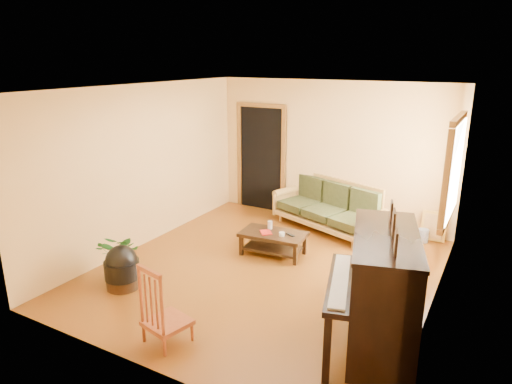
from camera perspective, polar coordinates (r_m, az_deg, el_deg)
The scene contains 16 objects.
floor at distance 6.74m, azimuth 1.35°, elevation -9.77°, with size 5.00×5.00×0.00m, color #5A2E0B.
doorway at distance 9.13m, azimuth 0.65°, elevation 4.13°, with size 1.08×0.16×2.05m, color black.
window at distance 6.84m, azimuth 23.46°, elevation 2.58°, with size 0.12×1.36×1.46m, color white.
sofa at distance 8.19m, azimuth 8.78°, elevation -1.79°, with size 2.05×0.86×0.88m, color #A77D3D.
coffee_table at distance 7.19m, azimuth 2.15°, elevation -6.45°, with size 1.01×0.55×0.37m, color black.
armchair at distance 6.01m, azimuth 15.42°, elevation -9.47°, with size 0.79×0.83×0.83m, color #A77D3D.
piano at distance 4.95m, azimuth 15.47°, elevation -12.24°, with size 0.88×1.49×1.31m, color black.
footstool at distance 6.45m, azimuth -16.37°, elevation -9.59°, with size 0.47×0.47×0.44m, color black.
red_chair at distance 5.10m, azimuth -11.16°, elevation -13.50°, with size 0.43×0.47×0.92m, color maroon.
leaning_frame at distance 8.22m, azimuth 21.34°, elevation -4.00°, with size 0.40×0.09×0.53m, color gold.
ceramic_crock at distance 8.17m, azimuth 20.17°, elevation -5.14°, with size 0.18×0.18×0.22m, color #315095.
potted_plant at distance 6.63m, azimuth -16.37°, elevation -7.68°, with size 0.62×0.54×0.69m, color #1A5719.
book at distance 7.07m, azimuth 0.61°, elevation -5.15°, with size 0.16×0.22×0.02m, color maroon.
candle at distance 7.25m, azimuth 1.76°, elevation -4.14°, with size 0.07×0.07×0.13m, color silver.
glass_jar at distance 6.99m, azimuth 3.24°, elevation -5.28°, with size 0.09×0.09×0.06m, color silver.
remote at distance 7.03m, azimuth 4.30°, elevation -5.34°, with size 0.16×0.04×0.02m, color black.
Camera 1 is at (2.82, -5.35, 2.99)m, focal length 32.00 mm.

